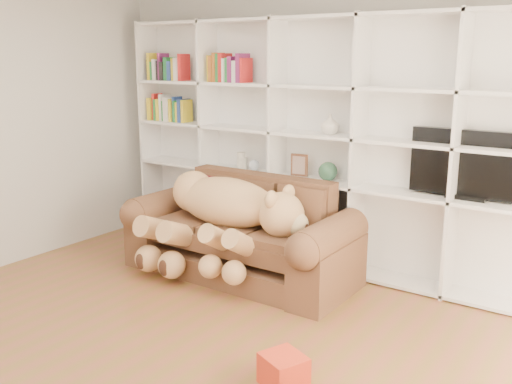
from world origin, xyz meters
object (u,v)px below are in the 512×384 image
Objects in this scene: teddy_bear at (221,213)px; tv at (470,165)px; sofa at (242,239)px; gift_box at (283,371)px.

teddy_bear is 2.19m from tv.
tv reaches higher than teddy_bear.
tv is (1.94, 0.86, 0.52)m from teddy_bear.
sofa reaches higher than gift_box.
sofa is 1.94m from gift_box.
sofa is 1.41× the size of teddy_bear.
sofa is at bearing 133.75° from gift_box.
teddy_bear reaches higher than gift_box.
sofa is at bearing -159.86° from tv.
sofa is 8.48× the size of gift_box.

